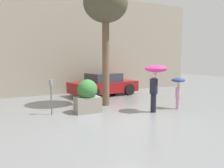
# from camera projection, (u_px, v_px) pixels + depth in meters

# --- Properties ---
(ground_plane) EXTENTS (40.00, 40.00, 0.00)m
(ground_plane) POSITION_uv_depth(u_px,v_px,m) (117.00, 119.00, 7.60)
(ground_plane) COLOR slate
(building_facade) EXTENTS (18.00, 0.30, 6.00)m
(building_facade) POSITION_uv_depth(u_px,v_px,m) (66.00, 44.00, 13.05)
(building_facade) COLOR #9E937F
(building_facade) RESTS_ON ground
(planter_box) EXTENTS (0.98, 0.79, 1.31)m
(planter_box) POSITION_uv_depth(u_px,v_px,m) (87.00, 96.00, 8.54)
(planter_box) COLOR gray
(planter_box) RESTS_ON ground
(person_adult) EXTENTS (0.87, 0.87, 1.86)m
(person_adult) POSITION_uv_depth(u_px,v_px,m) (155.00, 76.00, 8.55)
(person_adult) COLOR #1E1E2D
(person_adult) RESTS_ON ground
(person_child) EXTENTS (0.56, 0.56, 1.30)m
(person_child) POSITION_uv_depth(u_px,v_px,m) (178.00, 86.00, 9.16)
(person_child) COLOR #D199B7
(person_child) RESTS_ON ground
(parked_car_near) EXTENTS (4.11, 2.45, 1.28)m
(parked_car_near) POSITION_uv_depth(u_px,v_px,m) (104.00, 85.00, 12.75)
(parked_car_near) COLOR maroon
(parked_car_near) RESTS_ON ground
(street_tree) EXTENTS (1.94, 1.94, 5.32)m
(street_tree) POSITION_uv_depth(u_px,v_px,m) (106.00, 7.00, 9.47)
(street_tree) COLOR brown
(street_tree) RESTS_ON ground
(parking_meter) EXTENTS (0.14, 0.14, 1.34)m
(parking_meter) POSITION_uv_depth(u_px,v_px,m) (51.00, 90.00, 8.16)
(parking_meter) COLOR #595B60
(parking_meter) RESTS_ON ground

